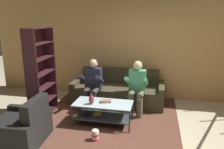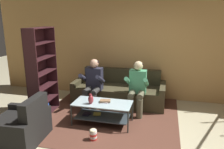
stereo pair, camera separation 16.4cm
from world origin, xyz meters
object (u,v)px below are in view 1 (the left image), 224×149
at_px(couch, 118,92).
at_px(armchair, 21,129).
at_px(vase, 91,99).
at_px(bookshelf, 40,79).
at_px(coffee_table, 103,110).
at_px(popcorn_tub, 95,135).
at_px(person_seated_left, 92,83).
at_px(book_stack, 106,101).
at_px(person_seated_right, 137,85).

bearing_deg(couch, armchair, -120.49).
relative_size(vase, bookshelf, 0.11).
distance_m(coffee_table, armchair, 1.57).
relative_size(vase, popcorn_tub, 0.95).
relative_size(person_seated_left, vase, 5.85).
relative_size(coffee_table, book_stack, 4.92).
relative_size(coffee_table, bookshelf, 0.61).
bearing_deg(couch, coffee_table, -94.25).
bearing_deg(bookshelf, popcorn_tub, -27.95).
xyz_separation_m(coffee_table, armchair, (-1.22, -0.99, -0.04)).
bearing_deg(vase, person_seated_right, 44.92).
bearing_deg(popcorn_tub, couch, 88.00).
height_order(person_seated_left, armchair, person_seated_left).
xyz_separation_m(coffee_table, book_stack, (0.05, 0.04, 0.18)).
height_order(coffee_table, bookshelf, bookshelf).
height_order(person_seated_left, person_seated_right, person_seated_right).
bearing_deg(person_seated_right, bookshelf, -164.42).
relative_size(person_seated_right, vase, 5.86).
relative_size(person_seated_left, bookshelf, 0.61).
distance_m(person_seated_left, bookshelf, 1.19).
bearing_deg(person_seated_right, person_seated_left, -179.99).
relative_size(armchair, popcorn_tub, 4.45).
distance_m(couch, popcorn_tub, 1.90).
xyz_separation_m(person_seated_left, armchair, (-0.79, -1.70, -0.39)).
height_order(vase, popcorn_tub, vase).
height_order(person_seated_left, coffee_table, person_seated_left).
distance_m(couch, book_stack, 1.22).
height_order(person_seated_right, armchair, person_seated_right).
distance_m(armchair, popcorn_tub, 1.30).
distance_m(couch, armchair, 2.59).
distance_m(book_stack, armchair, 1.66).
relative_size(coffee_table, armchair, 1.23).
height_order(person_seated_right, book_stack, person_seated_right).
distance_m(person_seated_left, book_stack, 0.84).
bearing_deg(bookshelf, couch, 35.59).
relative_size(person_seated_right, popcorn_tub, 5.54).
distance_m(person_seated_right, bookshelf, 2.16).
distance_m(vase, book_stack, 0.31).
bearing_deg(popcorn_tub, person_seated_right, 66.57).
height_order(coffee_table, book_stack, book_stack).
height_order(couch, person_seated_left, person_seated_left).
distance_m(vase, popcorn_tub, 0.75).
distance_m(couch, coffee_table, 1.24).
relative_size(person_seated_right, coffee_table, 1.01).
bearing_deg(vase, couch, 77.66).
bearing_deg(vase, coffee_table, 28.11).
relative_size(person_seated_left, armchair, 1.24).
bearing_deg(coffee_table, person_seated_right, 48.98).
height_order(book_stack, popcorn_tub, book_stack).
relative_size(couch, armchair, 2.39).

